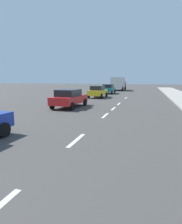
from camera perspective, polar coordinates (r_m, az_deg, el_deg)
ground_plane at (r=15.49m, az=6.11°, el=0.57°), size 160.00×160.00×0.00m
lane_stripe_3 at (r=7.93m, az=-4.37°, el=-8.30°), size 0.16×1.80×0.01m
lane_stripe_4 at (r=13.15m, az=4.23°, el=-1.03°), size 0.16×1.80×0.01m
lane_stripe_5 at (r=16.32m, az=6.65°, el=1.04°), size 0.16×1.80×0.01m
lane_stripe_6 at (r=19.44m, az=8.24°, el=2.40°), size 0.16×1.80×0.01m
lane_stripe_7 at (r=25.75m, az=10.26°, el=4.13°), size 0.16×1.80×0.01m
parked_car_red at (r=16.89m, az=-6.44°, el=4.20°), size 2.12×4.37×1.57m
parked_car_yellow at (r=25.73m, az=2.04°, el=6.14°), size 1.96×4.07×1.57m
parked_car_teal at (r=32.85m, az=5.16°, el=6.89°), size 1.90×4.05×1.57m
delivery_truck at (r=42.38m, az=8.09°, el=8.37°), size 2.79×6.29×2.80m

